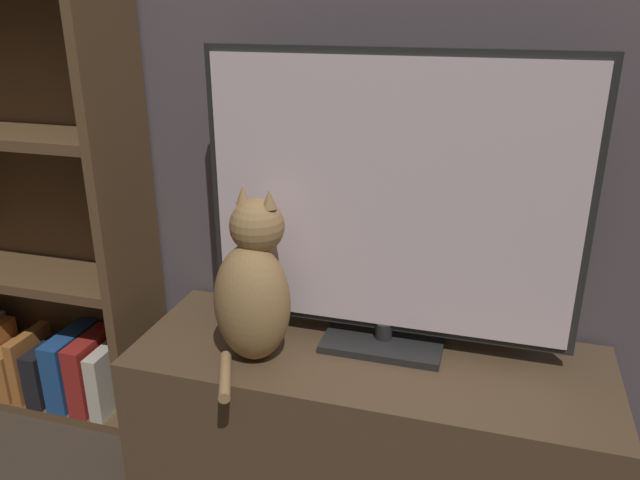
# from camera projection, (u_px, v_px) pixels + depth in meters

# --- Properties ---
(tv_stand) EXTENTS (1.22, 0.45, 0.40)m
(tv_stand) POSITION_uv_depth(u_px,v_px,m) (366.00, 420.00, 1.67)
(tv_stand) COLOR brown
(tv_stand) RESTS_ON ground_plane
(tv) EXTENTS (0.93, 0.19, 0.76)m
(tv) POSITION_uv_depth(u_px,v_px,m) (389.00, 207.00, 1.52)
(tv) COLOR black
(tv) RESTS_ON tv_stand
(cat) EXTENTS (0.23, 0.33, 0.44)m
(cat) POSITION_uv_depth(u_px,v_px,m) (254.00, 289.00, 1.54)
(cat) COLOR #997547
(cat) RESTS_ON tv_stand
(bookshelf) EXTENTS (0.67, 0.28, 1.78)m
(bookshelf) POSITION_uv_depth(u_px,v_px,m) (35.00, 173.00, 1.86)
(bookshelf) COLOR brown
(bookshelf) RESTS_ON ground_plane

